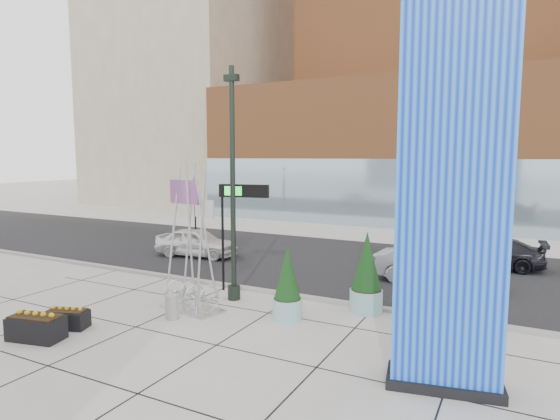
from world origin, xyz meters
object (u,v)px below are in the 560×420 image
at_px(lamp_post, 233,207).
at_px(overhead_street_sign, 238,200).
at_px(car_silver_mid, 436,265).
at_px(blue_pylon, 451,210).
at_px(public_art_sculpture, 192,272).
at_px(car_white_west, 196,242).
at_px(concrete_bollard, 172,307).

height_order(lamp_post, overhead_street_sign, lamp_post).
bearing_deg(car_silver_mid, blue_pylon, -165.68).
distance_m(blue_pylon, car_silver_mid, 9.46).
xyz_separation_m(public_art_sculpture, car_white_west, (-5.11, 6.92, -0.58)).
xyz_separation_m(lamp_post, car_silver_mid, (6.21, 5.44, -2.61)).
xyz_separation_m(lamp_post, overhead_street_sign, (-0.31, 0.81, 0.16)).
relative_size(concrete_bollard, overhead_street_sign, 0.19).
xyz_separation_m(public_art_sculpture, concrete_bollard, (-0.02, -1.04, -0.92)).
bearing_deg(car_silver_mid, car_white_west, 94.71).
relative_size(lamp_post, car_silver_mid, 1.73).
height_order(public_art_sculpture, concrete_bollard, public_art_sculpture).
relative_size(overhead_street_sign, car_silver_mid, 0.86).
bearing_deg(blue_pylon, lamp_post, 146.25).
relative_size(public_art_sculpture, car_white_west, 1.17).
distance_m(public_art_sculpture, car_white_west, 8.62).
relative_size(lamp_post, overhead_street_sign, 2.01).
xyz_separation_m(overhead_street_sign, car_white_west, (-5.43, 4.49, -2.83)).
relative_size(lamp_post, public_art_sculpture, 1.66).
distance_m(overhead_street_sign, car_white_west, 7.59).
height_order(blue_pylon, public_art_sculpture, blue_pylon).
relative_size(public_art_sculpture, concrete_bollard, 6.37).
distance_m(concrete_bollard, car_silver_mid, 10.62).
distance_m(public_art_sculpture, car_silver_mid, 9.84).
relative_size(overhead_street_sign, car_white_west, 0.97).
height_order(blue_pylon, car_silver_mid, blue_pylon).
distance_m(car_white_west, car_silver_mid, 11.95).
height_order(blue_pylon, lamp_post, blue_pylon).
bearing_deg(public_art_sculpture, car_silver_mid, 58.42).
distance_m(concrete_bollard, car_white_west, 9.46).
height_order(overhead_street_sign, car_silver_mid, overhead_street_sign).
xyz_separation_m(concrete_bollard, car_white_west, (-5.09, 7.96, 0.34)).
height_order(public_art_sculpture, overhead_street_sign, public_art_sculpture).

